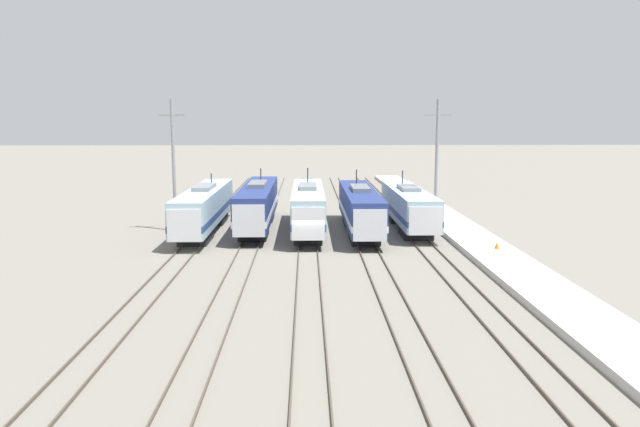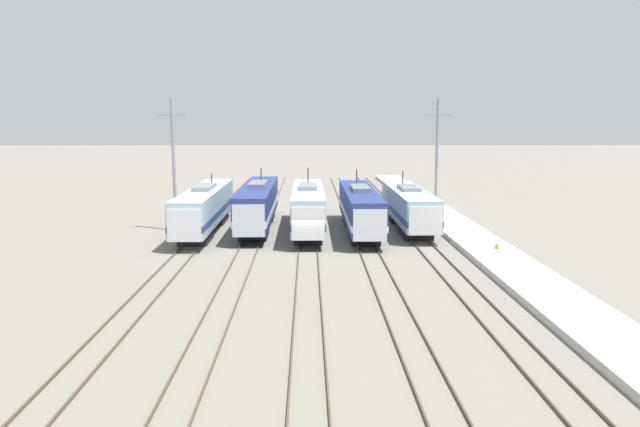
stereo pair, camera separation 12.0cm
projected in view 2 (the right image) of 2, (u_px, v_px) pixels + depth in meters
ground_plane at (308, 251)px, 48.26m from camera, size 400.00×400.00×0.00m
rail_pair_far_left at (188, 250)px, 48.07m from camera, size 1.50×120.00×0.15m
rail_pair_center_left at (248, 250)px, 48.16m from camera, size 1.51×120.00×0.15m
rail_pair_center at (308, 250)px, 48.25m from camera, size 1.51×120.00×0.15m
rail_pair_center_right at (368, 249)px, 48.34m from camera, size 1.51×120.00×0.15m
rail_pair_far_right at (428, 249)px, 48.43m from camera, size 1.50×120.00×0.15m
locomotive_far_left at (204, 209)px, 55.74m from camera, size 2.81×19.52×4.93m
locomotive_center_left at (258, 205)px, 57.62m from camera, size 2.80×19.28×5.25m
locomotive_center at (308, 208)px, 55.63m from camera, size 2.78×17.94×5.48m
locomotive_center_right at (360, 209)px, 55.35m from camera, size 2.82×18.35×5.34m
locomotive_far_right at (409, 207)px, 57.31m from camera, size 2.96×17.17×5.10m
catenary_tower_left at (174, 163)px, 56.10m from camera, size 2.32×0.30×11.86m
catenary_tower_right at (437, 163)px, 56.56m from camera, size 2.32×0.30×11.86m
platform at (484, 247)px, 48.49m from camera, size 4.00×120.00×0.45m
traffic_cone at (497, 245)px, 46.75m from camera, size 0.34×0.34×0.51m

